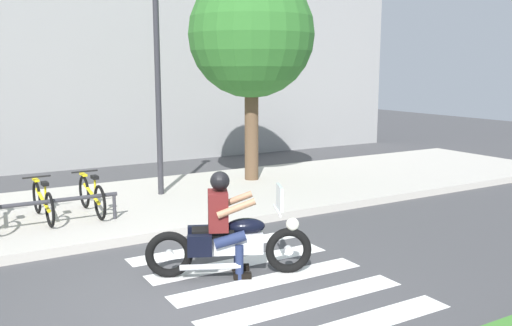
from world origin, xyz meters
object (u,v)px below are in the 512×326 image
Objects in this scene: rider at (224,216)px; bicycle_3 at (43,201)px; motorcycle at (230,242)px; tree_near_rack at (251,35)px; street_lamp at (157,67)px; bicycle_4 at (92,195)px.

bicycle_3 is at bearing 115.08° from rider.
tree_near_rack is at bearing 57.04° from motorcycle.
street_lamp reaches higher than bicycle_3.
tree_near_rack is (4.12, 1.30, 3.03)m from bicycle_4.
motorcycle is 1.29× the size of bicycle_4.
bicycle_4 is at bearing -162.50° from tree_near_rack.
bicycle_4 is at bearing -0.05° from bicycle_3.
street_lamp is (0.76, 4.55, 2.34)m from motorcycle.
street_lamp reaches higher than rider.
street_lamp is (1.67, 0.90, 2.31)m from bicycle_4.
motorcycle reaches higher than bicycle_3.
tree_near_rack reaches higher than motorcycle.
tree_near_rack is (2.45, 0.40, 0.72)m from street_lamp.
motorcycle is 0.42× the size of tree_near_rack.
bicycle_3 is 0.36× the size of street_lamp.
rider is at bearing -123.71° from tree_near_rack.
street_lamp is at bearing 28.26° from bicycle_4.
tree_near_rack is at bearing 56.29° from rider.
tree_near_rack is (3.28, 4.91, 2.69)m from rider.
bicycle_3 is 3.54m from street_lamp.
rider is 4.00m from bicycle_3.
motorcycle is at bearing -27.14° from rider.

